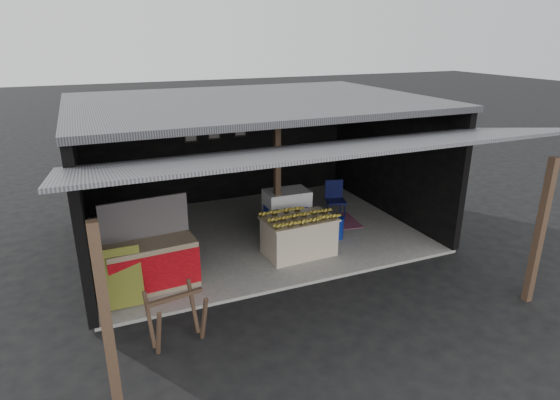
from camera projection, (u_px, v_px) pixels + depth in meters
name	position (u px, v px, depth m)	size (l,w,h in m)	color
ground	(303.00, 286.00, 8.38)	(80.00, 80.00, 0.00)	black
concrete_slab	(255.00, 233.00, 10.54)	(7.00, 5.00, 0.06)	gray
shophouse	(248.00, 140.00, 10.12)	(7.40, 7.29, 3.02)	black
banana_table	(299.00, 236.00, 9.36)	(1.45, 0.93, 0.78)	beige
banana_pile	(299.00, 214.00, 9.21)	(1.30, 0.78, 0.15)	gold
white_crate	(287.00, 213.00, 10.19)	(0.96, 0.67, 1.04)	white
neighbor_stall	(152.00, 263.00, 8.10)	(1.55, 0.78, 1.56)	#998466
green_signboard	(121.00, 278.00, 7.54)	(0.66, 0.04, 0.99)	black
sawhorse	(176.00, 314.00, 6.65)	(0.82, 0.81, 0.81)	#4A3225
water_barrel	(336.00, 228.00, 10.16)	(0.30, 0.30, 0.45)	navy
plastic_chair	(335.00, 196.00, 11.18)	(0.53, 0.53, 0.92)	#0B0E3D
magenta_rug	(326.00, 223.00, 11.03)	(1.50, 1.00, 0.01)	maroon
picture_frames	(215.00, 131.00, 11.92)	(1.62, 0.04, 0.46)	black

